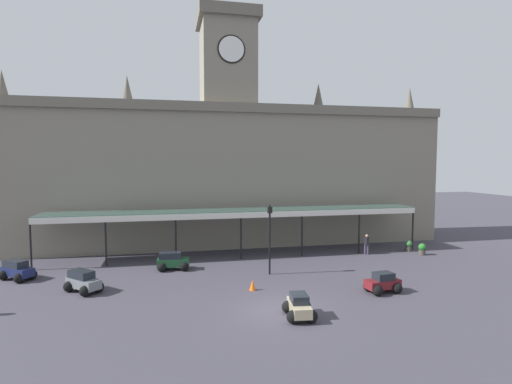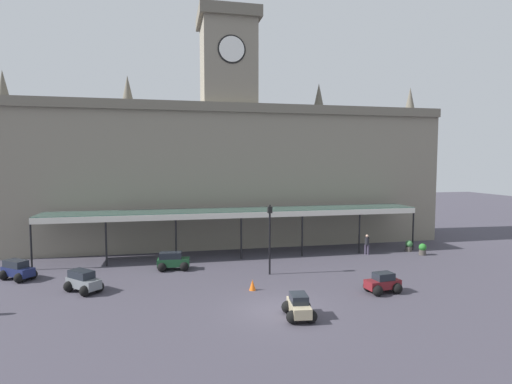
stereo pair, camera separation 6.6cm
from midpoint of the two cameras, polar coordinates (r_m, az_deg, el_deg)
name	(u,v)px [view 1 (the left image)]	position (r m, az deg, el deg)	size (l,w,h in m)	color
ground_plane	(279,310)	(21.84, 3.24, -16.37)	(140.00, 140.00, 0.00)	#413D48
station_building	(228,169)	(38.27, -4.04, 3.32)	(40.04, 6.87, 21.40)	gray
entrance_canopy	(238,212)	(32.92, -2.59, -2.78)	(30.52, 3.26, 3.80)	#38564C
car_navy_estate	(17,271)	(31.05, -30.81, -9.61)	(2.42, 2.30, 1.27)	#19214C
car_beige_sedan	(299,308)	(20.77, 6.05, -16.01)	(1.66, 2.13, 1.19)	tan
car_green_estate	(173,262)	(29.73, -11.78, -9.69)	(2.31, 1.65, 1.27)	#1E512D
car_maroon_sedan	(383,284)	(25.46, 17.45, -12.34)	(2.14, 1.67, 1.19)	maroon
car_grey_estate	(83,283)	(26.49, -23.37, -11.70)	(2.37, 2.37, 1.27)	slate
pedestrian_near_entrance	(367,244)	(35.00, 15.36, -7.06)	(0.35, 0.34, 1.67)	#3F384C
victorian_lamppost	(270,231)	(27.51, 1.88, -5.56)	(0.30, 0.30, 4.81)	black
traffic_cone	(253,285)	(24.79, -0.57, -13.04)	(0.40, 0.40, 0.64)	orange
planter_near_kerb	(422,249)	(36.35, 22.44, -7.49)	(0.60, 0.60, 0.96)	#47423D
planter_forecourt_centre	(409,246)	(37.38, 20.76, -7.12)	(0.60, 0.60, 0.96)	#47423D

